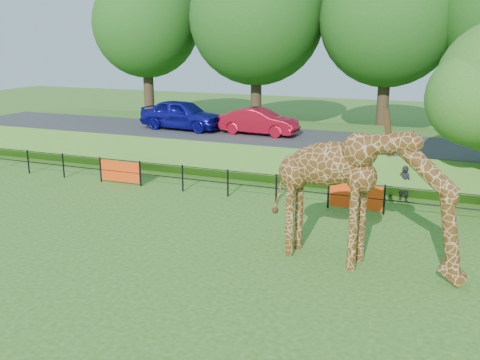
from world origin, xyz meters
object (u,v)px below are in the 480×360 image
(giraffe, at_px, (365,199))
(visitor, at_px, (404,183))
(car_red, at_px, (259,121))
(car_blue, at_px, (182,114))

(giraffe, height_order, visitor, giraffe)
(visitor, bearing_deg, giraffe, 104.97)
(car_red, height_order, visitor, car_red)
(car_blue, bearing_deg, visitor, -104.15)
(car_red, xyz_separation_m, visitor, (7.41, -4.12, -1.37))
(car_blue, distance_m, visitor, 12.45)
(giraffe, xyz_separation_m, visitor, (0.47, 6.76, -1.23))
(car_red, bearing_deg, car_blue, 93.76)
(car_blue, height_order, car_red, car_blue)
(giraffe, height_order, car_blue, giraffe)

